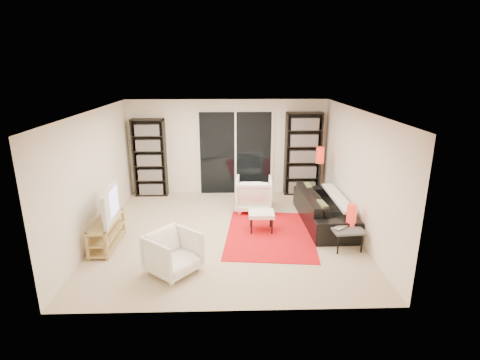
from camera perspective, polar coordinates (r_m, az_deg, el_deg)
name	(u,v)px	position (r m, az deg, el deg)	size (l,w,h in m)	color
floor	(228,232)	(7.54, -1.85, -7.98)	(5.00, 5.00, 0.00)	#C8B196
wall_back	(228,147)	(9.54, -1.90, 5.00)	(5.00, 0.02, 2.40)	white
wall_front	(227,230)	(4.77, -2.02, -7.58)	(5.00, 0.02, 2.40)	white
wall_left	(95,176)	(7.55, -21.27, 0.61)	(0.02, 5.00, 2.40)	white
wall_right	(357,174)	(7.53, 17.45, 0.94)	(0.02, 5.00, 2.40)	white
ceiling	(227,111)	(6.88, -2.04, 10.46)	(5.00, 5.00, 0.02)	white
sliding_door	(236,153)	(9.54, -0.69, 4.08)	(1.92, 0.08, 2.16)	white
bookshelf_left	(150,158)	(9.64, -13.58, 3.28)	(0.80, 0.30, 1.95)	black
bookshelf_right	(303,154)	(9.59, 9.56, 3.92)	(0.90, 0.30, 2.10)	black
tv_stand	(107,232)	(7.33, -19.64, -7.53)	(0.37, 1.17, 0.50)	tan
tv	(105,205)	(7.12, -19.92, -3.55)	(1.06, 0.14, 0.61)	black
rug	(270,234)	(7.47, 4.60, -8.22)	(1.68, 2.27, 0.01)	red
sofa	(324,208)	(8.06, 12.70, -4.18)	(2.25, 0.88, 0.66)	black
armchair_back	(254,194)	(8.56, 2.10, -2.12)	(0.81, 0.83, 0.76)	white
armchair_front	(173,253)	(6.14, -10.19, -10.90)	(0.72, 0.74, 0.67)	white
ottoman	(261,215)	(7.49, 3.28, -5.32)	(0.51, 0.43, 0.40)	white
side_table	(346,229)	(7.06, 15.85, -7.25)	(0.60, 0.60, 0.40)	#4D4D53
laptop	(343,228)	(6.98, 15.48, -7.04)	(0.34, 0.22, 0.03)	silver
table_lamp	(352,215)	(7.10, 16.63, -5.10)	(0.18, 0.18, 0.40)	red
floor_lamp	(320,161)	(8.94, 12.05, 2.84)	(0.21, 0.21, 1.38)	black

